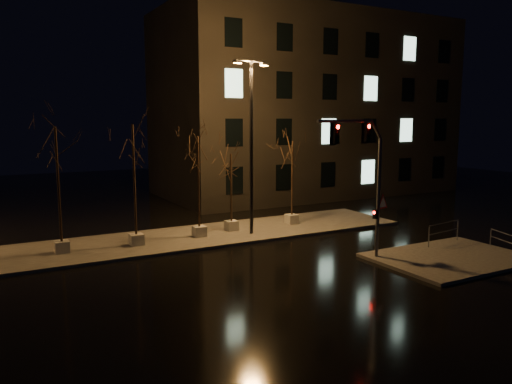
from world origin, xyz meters
TOP-DOWN VIEW (x-y plane):
  - ground at (0.00, 0.00)m, footprint 90.00×90.00m
  - median at (0.00, 6.00)m, footprint 22.00×5.00m
  - sidewalk_corner at (7.50, -3.50)m, footprint 7.00×5.00m
  - building at (14.00, 18.00)m, footprint 25.00×12.00m
  - tree_0 at (-8.16, 5.81)m, footprint 1.80×1.80m
  - tree_1 at (-4.66, 5.57)m, footprint 1.80×1.80m
  - tree_2 at (-1.18, 5.77)m, footprint 1.80×1.80m
  - tree_3 at (0.99, 6.27)m, footprint 1.80×1.80m
  - tree_4 at (5.02, 6.21)m, footprint 1.80×1.80m
  - traffic_signal_mast at (3.52, -2.09)m, footprint 4.99×1.33m
  - streetlight_main at (1.63, 5.05)m, footprint 2.33×0.78m
  - guard_rail_a at (9.10, -1.67)m, footprint 2.52×0.38m
  - guard_rail_b at (10.50, -4.00)m, footprint 0.60×1.79m

SIDE VIEW (x-z plane):
  - ground at x=0.00m, z-range 0.00..0.00m
  - median at x=0.00m, z-range 0.00..0.15m
  - sidewalk_corner at x=7.50m, z-range 0.00..0.15m
  - guard_rail_b at x=10.50m, z-range 0.28..1.17m
  - guard_rail_a at x=9.10m, z-range 0.32..1.41m
  - tree_3 at x=0.99m, z-range 1.31..5.78m
  - tree_4 at x=5.02m, z-range 1.47..6.56m
  - traffic_signal_mast at x=3.52m, z-range 1.13..7.38m
  - tree_2 at x=-1.18m, z-range 1.58..7.09m
  - tree_0 at x=-8.16m, z-range 1.73..7.83m
  - tree_1 at x=-4.66m, z-range 1.75..7.96m
  - streetlight_main at x=1.63m, z-range 0.87..10.23m
  - building at x=14.00m, z-range 0.00..15.00m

